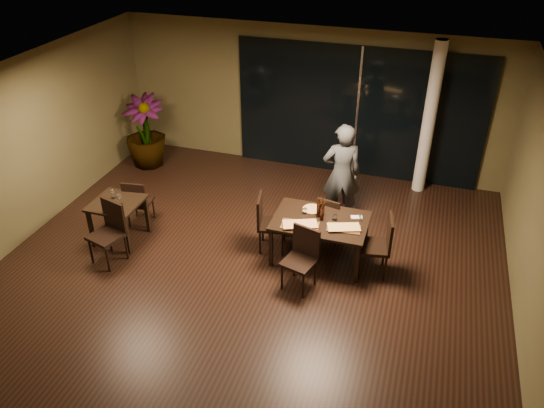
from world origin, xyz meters
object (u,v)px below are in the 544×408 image
(chair_main_far, at_px, (330,217))
(bottle_c, at_px, (322,207))
(chair_side_near, at_px, (110,229))
(side_table, at_px, (117,208))
(potted_plant, at_px, (145,132))
(diner, at_px, (341,174))
(bottle_b, at_px, (322,213))
(chair_main_right, at_px, (380,243))
(bottle_a, at_px, (319,208))
(chair_side_far, at_px, (137,201))
(main_table, at_px, (320,224))
(chair_main_left, at_px, (267,220))
(chair_main_near, at_px, (302,255))

(chair_main_far, relative_size, bottle_c, 2.69)
(chair_main_far, bearing_deg, chair_side_near, 38.75)
(side_table, height_order, potted_plant, potted_plant)
(diner, height_order, potted_plant, diner)
(bottle_b, relative_size, bottle_c, 0.85)
(chair_side_near, relative_size, bottle_c, 3.27)
(chair_main_right, distance_m, bottle_a, 1.10)
(chair_main_right, xyz_separation_m, potted_plant, (-5.32, 2.27, 0.20))
(diner, bearing_deg, potted_plant, -30.76)
(potted_plant, bearing_deg, chair_side_far, -64.88)
(side_table, xyz_separation_m, bottle_a, (3.34, 0.59, 0.29))
(chair_main_far, height_order, bottle_b, bottle_b)
(main_table, height_order, potted_plant, potted_plant)
(main_table, relative_size, bottle_b, 5.52)
(side_table, height_order, diner, diner)
(chair_main_left, height_order, diner, diner)
(side_table, bearing_deg, potted_plant, 109.37)
(chair_side_near, bearing_deg, chair_main_far, 41.70)
(chair_main_near, distance_m, bottle_a, 0.89)
(chair_main_left, distance_m, diner, 1.64)
(chair_main_near, distance_m, bottle_b, 0.81)
(main_table, bearing_deg, chair_main_near, -98.48)
(side_table, distance_m, bottle_a, 3.41)
(main_table, relative_size, side_table, 1.88)
(bottle_c, bearing_deg, bottle_a, -134.58)
(side_table, distance_m, bottle_b, 3.46)
(diner, relative_size, potted_plant, 1.21)
(chair_side_far, bearing_deg, chair_main_right, 170.40)
(diner, bearing_deg, bottle_b, 68.38)
(chair_main_left, bearing_deg, chair_main_far, -72.66)
(bottle_b, bearing_deg, main_table, 176.56)
(chair_main_left, xyz_separation_m, potted_plant, (-3.44, 2.17, 0.22))
(chair_main_right, bearing_deg, bottle_c, -113.14)
(side_table, height_order, bottle_a, bottle_a)
(chair_main_near, height_order, chair_side_near, chair_side_near)
(chair_main_right, relative_size, bottle_a, 3.16)
(side_table, relative_size, chair_main_far, 0.93)
(chair_main_left, xyz_separation_m, chair_side_near, (-2.32, -1.04, 0.03))
(main_table, bearing_deg, potted_plant, 153.32)
(chair_side_far, bearing_deg, side_table, 72.03)
(bottle_c, bearing_deg, chair_main_far, 80.91)
(main_table, bearing_deg, chair_main_right, -5.36)
(chair_side_near, distance_m, diner, 4.04)
(chair_main_left, relative_size, bottle_c, 3.13)
(chair_main_near, distance_m, bottle_c, 0.94)
(chair_main_near, height_order, bottle_a, bottle_a)
(chair_main_near, bearing_deg, potted_plant, 161.10)
(side_table, height_order, chair_main_near, chair_main_near)
(chair_side_far, distance_m, bottle_c, 3.34)
(chair_side_near, distance_m, bottle_a, 3.37)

